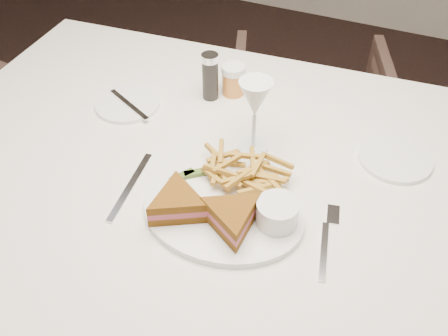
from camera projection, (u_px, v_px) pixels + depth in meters
table at (232, 273)px, 1.33m from camera, size 1.54×1.09×0.75m
chair_far at (307, 120)px, 1.94m from camera, size 0.73×0.71×0.60m
table_setting at (232, 169)px, 1.02m from camera, size 0.81×0.59×0.18m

